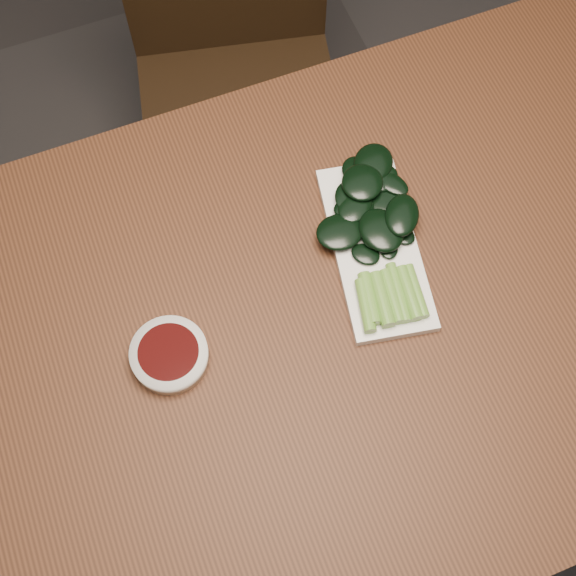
{
  "coord_description": "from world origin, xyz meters",
  "views": [
    {
      "loc": [
        -0.2,
        -0.35,
        1.75
      ],
      "look_at": [
        -0.04,
        0.06,
        0.76
      ],
      "focal_mm": 50.0,
      "sensor_mm": 36.0,
      "label": 1
    }
  ],
  "objects_px": {
    "table": "(327,336)",
    "chair_far": "(236,69)",
    "sauce_bowl": "(169,355)",
    "serving_plate": "(375,248)",
    "gai_lan": "(376,227)"
  },
  "relations": [
    {
      "from": "table",
      "to": "chair_far",
      "type": "relative_size",
      "value": 1.57
    },
    {
      "from": "sauce_bowl",
      "to": "serving_plate",
      "type": "bearing_deg",
      "value": 8.69
    },
    {
      "from": "gai_lan",
      "to": "chair_far",
      "type": "bearing_deg",
      "value": 92.41
    },
    {
      "from": "table",
      "to": "chair_far",
      "type": "distance_m",
      "value": 0.68
    },
    {
      "from": "table",
      "to": "chair_far",
      "type": "bearing_deg",
      "value": 82.61
    },
    {
      "from": "chair_far",
      "to": "serving_plate",
      "type": "bearing_deg",
      "value": -75.81
    },
    {
      "from": "chair_far",
      "to": "sauce_bowl",
      "type": "relative_size",
      "value": 8.76
    },
    {
      "from": "gai_lan",
      "to": "table",
      "type": "bearing_deg",
      "value": -139.68
    },
    {
      "from": "chair_far",
      "to": "gai_lan",
      "type": "relative_size",
      "value": 3.14
    },
    {
      "from": "gai_lan",
      "to": "serving_plate",
      "type": "bearing_deg",
      "value": -113.19
    },
    {
      "from": "table",
      "to": "chair_far",
      "type": "height_order",
      "value": "chair_far"
    },
    {
      "from": "serving_plate",
      "to": "gai_lan",
      "type": "height_order",
      "value": "gai_lan"
    },
    {
      "from": "table",
      "to": "gai_lan",
      "type": "height_order",
      "value": "gai_lan"
    },
    {
      "from": "table",
      "to": "sauce_bowl",
      "type": "height_order",
      "value": "sauce_bowl"
    },
    {
      "from": "serving_plate",
      "to": "gai_lan",
      "type": "bearing_deg",
      "value": 66.81
    }
  ]
}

